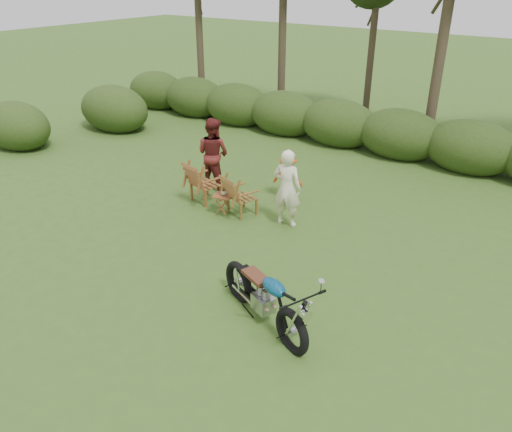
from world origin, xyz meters
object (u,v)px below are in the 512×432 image
Objects in this scene: side_table at (223,205)px; adult_b at (215,187)px; motorcycle at (263,320)px; lawn_chair_right at (242,213)px; cup at (224,193)px; child at (287,199)px; lawn_chair_left at (207,201)px; adult_a at (286,224)px.

side_table is 1.57m from adult_b.
motorcycle is 2.24× the size of lawn_chair_right.
cup is at bearing 72.51° from side_table.
child is at bearing 63.93° from side_table.
lawn_chair_left is 1.95m from child.
child is (-0.69, 1.14, 0.00)m from adult_a.
adult_b reaches higher than lawn_chair_right.
adult_a reaches higher than motorcycle.
motorcycle is 3.93m from side_table.
lawn_chair_right is at bearing -2.49° from adult_a.
cup is 0.12× the size of child.
adult_b is at bearing 1.69° from child.
lawn_chair_right is 0.49m from side_table.
motorcycle reaches higher than child.
lawn_chair_right is 0.66m from cup.
lawn_chair_left is at bearing 17.18° from lawn_chair_right.
motorcycle reaches higher than cup.
lawn_chair_left is 2.17× the size of side_table.
child reaches higher than side_table.
child is at bearing 63.76° from cup.
cup is at bearing 51.51° from child.
lawn_chair_right reaches higher than side_table.
adult_a is (1.43, 0.36, -0.52)m from cup.
cup is at bearing 172.30° from lawn_chair_left.
cup is (-0.33, -0.25, 0.52)m from lawn_chair_right.
cup is (-2.90, 2.66, 0.52)m from motorcycle.
lawn_chair_left is 0.89× the size of child.
motorcycle reaches higher than lawn_chair_left.
adult_a reaches higher than child.
lawn_chair_right is 0.83× the size of child.
motorcycle is 1.17× the size of adult_b.
motorcycle is 3.97m from cup.
motorcycle is 3.36m from adult_a.
adult_a is at bearing 14.08° from cup.
child is at bearing -67.23° from adult_a.
adult_b is at bearing 159.80° from motorcycle.
motorcycle is 3.88m from lawn_chair_right.
lawn_chair_right is 1.11m from adult_a.
adult_a is at bearing -154.64° from lawn_chair_right.
adult_a reaches higher than cup.
side_table is at bearing 51.68° from child.
motorcycle is 1.23× the size of adult_a.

